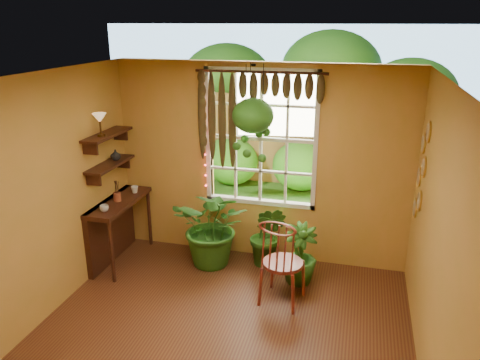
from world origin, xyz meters
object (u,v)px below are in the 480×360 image
(windsor_chair, at_px, (282,274))
(hanging_basket, at_px, (253,121))
(potted_plant_mid, at_px, (268,236))
(counter_ledge, at_px, (114,223))
(potted_plant_left, at_px, (214,226))

(windsor_chair, relative_size, hanging_basket, 1.04)
(potted_plant_mid, distance_m, hanging_basket, 1.57)
(hanging_basket, bearing_deg, potted_plant_mid, -9.00)
(windsor_chair, relative_size, potted_plant_mid, 1.44)
(counter_ledge, height_order, potted_plant_left, potted_plant_left)
(windsor_chair, xyz_separation_m, hanging_basket, (-0.56, 0.86, 1.62))
(potted_plant_left, distance_m, hanging_basket, 1.52)
(windsor_chair, distance_m, potted_plant_left, 1.26)
(windsor_chair, bearing_deg, potted_plant_mid, 121.97)
(windsor_chair, distance_m, hanging_basket, 1.92)
(windsor_chair, height_order, hanging_basket, hanging_basket)
(windsor_chair, height_order, potted_plant_mid, windsor_chair)
(counter_ledge, height_order, potted_plant_mid, counter_ledge)
(counter_ledge, xyz_separation_m, hanging_basket, (1.86, 0.41, 1.44))
(potted_plant_left, bearing_deg, potted_plant_mid, 11.67)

